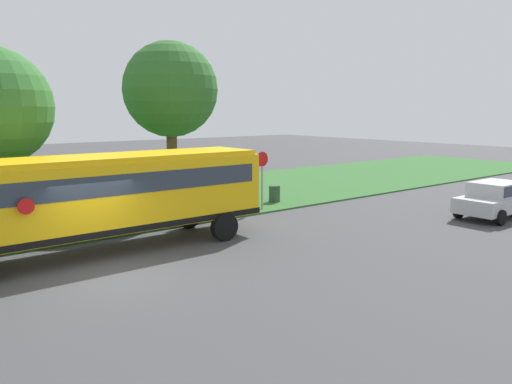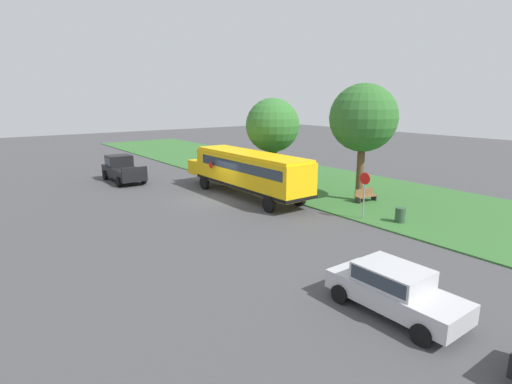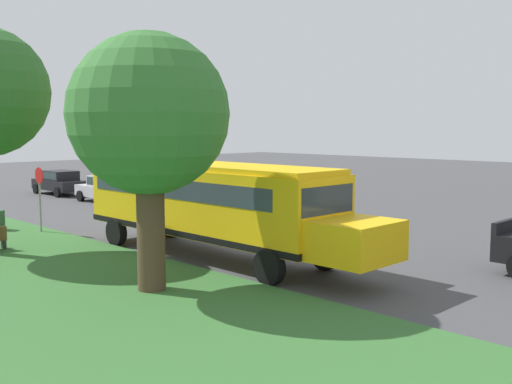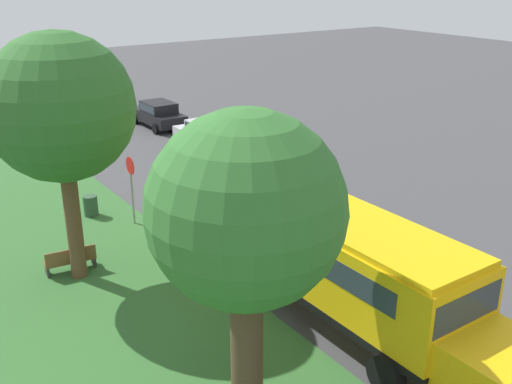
# 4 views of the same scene
# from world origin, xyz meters

# --- Properties ---
(ground_plane) EXTENTS (120.00, 120.00, 0.00)m
(ground_plane) POSITION_xyz_m (0.00, 0.00, 0.00)
(ground_plane) COLOR #424244
(school_bus) EXTENTS (2.84, 12.42, 3.16)m
(school_bus) POSITION_xyz_m (-2.52, 0.72, 1.92)
(school_bus) COLOR yellow
(school_bus) RESTS_ON ground
(car_silver_nearest) EXTENTS (2.02, 4.40, 1.56)m
(car_silver_nearest) POSITION_xyz_m (2.80, 16.23, 0.88)
(car_silver_nearest) COLOR #B7B7BC
(car_silver_nearest) RESTS_ON ground
(car_black_middle) EXTENTS (2.02, 4.40, 1.56)m
(car_black_middle) POSITION_xyz_m (2.80, 22.10, 0.88)
(car_black_middle) COLOR black
(car_black_middle) RESTS_ON ground
(oak_tree_beside_bus) EXTENTS (4.20, 4.20, 6.82)m
(oak_tree_beside_bus) POSITION_xyz_m (-6.56, -1.59, 4.62)
(oak_tree_beside_bus) COLOR #4C3826
(oak_tree_beside_bus) RESTS_ON ground
(stop_sign) EXTENTS (0.08, 0.68, 2.74)m
(stop_sign) POSITION_xyz_m (-4.60, 9.11, 1.74)
(stop_sign) COLOR gray
(stop_sign) RESTS_ON ground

